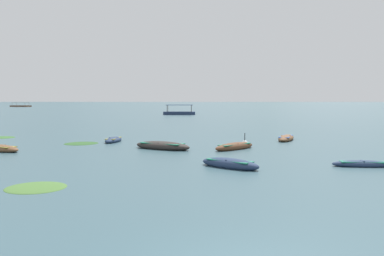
{
  "coord_description": "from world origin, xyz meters",
  "views": [
    {
      "loc": [
        -1.17,
        -6.55,
        3.31
      ],
      "look_at": [
        1.22,
        28.6,
        0.85
      ],
      "focal_mm": 36.82,
      "sensor_mm": 36.0,
      "label": 1
    }
  ],
  "objects_px": {
    "rowboat_1": "(162,146)",
    "rowboat_5": "(0,148)",
    "ferry_0": "(21,106)",
    "ferry_1": "(179,113)",
    "rowboat_7": "(230,164)",
    "rowboat_2": "(363,164)",
    "rowboat_3": "(235,147)",
    "rowboat_4": "(286,138)",
    "mooring_buoy": "(245,143)",
    "rowboat_6": "(113,140)"
  },
  "relations": [
    {
      "from": "rowboat_7",
      "to": "mooring_buoy",
      "type": "xyz_separation_m",
      "value": [
        2.76,
        9.86,
        -0.08
      ]
    },
    {
      "from": "rowboat_5",
      "to": "rowboat_7",
      "type": "distance_m",
      "value": 15.91
    },
    {
      "from": "rowboat_2",
      "to": "ferry_0",
      "type": "relative_size",
      "value": 0.26
    },
    {
      "from": "rowboat_5",
      "to": "ferry_1",
      "type": "distance_m",
      "value": 67.28
    },
    {
      "from": "rowboat_1",
      "to": "rowboat_4",
      "type": "xyz_separation_m",
      "value": [
        10.29,
        5.3,
        -0.03
      ]
    },
    {
      "from": "rowboat_1",
      "to": "ferry_1",
      "type": "distance_m",
      "value": 65.54
    },
    {
      "from": "rowboat_1",
      "to": "ferry_1",
      "type": "bearing_deg",
      "value": 86.91
    },
    {
      "from": "rowboat_3",
      "to": "ferry_0",
      "type": "xyz_separation_m",
      "value": [
        -82.31,
        191.08,
        0.26
      ]
    },
    {
      "from": "rowboat_4",
      "to": "rowboat_5",
      "type": "height_order",
      "value": "rowboat_4"
    },
    {
      "from": "rowboat_1",
      "to": "rowboat_4",
      "type": "relative_size",
      "value": 1.05
    },
    {
      "from": "rowboat_5",
      "to": "rowboat_3",
      "type": "bearing_deg",
      "value": -0.74
    },
    {
      "from": "rowboat_1",
      "to": "ferry_0",
      "type": "height_order",
      "value": "ferry_0"
    },
    {
      "from": "rowboat_5",
      "to": "rowboat_1",
      "type": "bearing_deg",
      "value": 1.66
    },
    {
      "from": "ferry_0",
      "to": "ferry_1",
      "type": "relative_size",
      "value": 1.53
    },
    {
      "from": "rowboat_6",
      "to": "mooring_buoy",
      "type": "bearing_deg",
      "value": -15.55
    },
    {
      "from": "ferry_0",
      "to": "rowboat_2",
      "type": "bearing_deg",
      "value": -66.21
    },
    {
      "from": "rowboat_2",
      "to": "ferry_0",
      "type": "distance_m",
      "value": 216.92
    },
    {
      "from": "rowboat_1",
      "to": "rowboat_3",
      "type": "distance_m",
      "value": 4.93
    },
    {
      "from": "rowboat_4",
      "to": "rowboat_1",
      "type": "bearing_deg",
      "value": -152.76
    },
    {
      "from": "rowboat_4",
      "to": "ferry_1",
      "type": "height_order",
      "value": "ferry_1"
    },
    {
      "from": "rowboat_1",
      "to": "rowboat_5",
      "type": "distance_m",
      "value": 10.68
    },
    {
      "from": "rowboat_4",
      "to": "ferry_1",
      "type": "distance_m",
      "value": 60.53
    },
    {
      "from": "rowboat_1",
      "to": "ferry_1",
      "type": "xyz_separation_m",
      "value": [
        3.53,
        65.45,
        0.24
      ]
    },
    {
      "from": "rowboat_2",
      "to": "rowboat_1",
      "type": "bearing_deg",
      "value": 141.87
    },
    {
      "from": "rowboat_2",
      "to": "rowboat_7",
      "type": "height_order",
      "value": "rowboat_7"
    },
    {
      "from": "rowboat_5",
      "to": "rowboat_7",
      "type": "height_order",
      "value": "rowboat_7"
    },
    {
      "from": "ferry_0",
      "to": "ferry_1",
      "type": "distance_m",
      "value": 149.02
    },
    {
      "from": "rowboat_3",
      "to": "ferry_1",
      "type": "xyz_separation_m",
      "value": [
        -1.37,
        65.96,
        0.27
      ]
    },
    {
      "from": "rowboat_7",
      "to": "mooring_buoy",
      "type": "distance_m",
      "value": 10.23
    },
    {
      "from": "ferry_0",
      "to": "ferry_1",
      "type": "height_order",
      "value": "same"
    },
    {
      "from": "rowboat_1",
      "to": "rowboat_6",
      "type": "distance_m",
      "value": 6.31
    },
    {
      "from": "rowboat_5",
      "to": "mooring_buoy",
      "type": "bearing_deg",
      "value": 8.19
    },
    {
      "from": "ferry_1",
      "to": "rowboat_2",
      "type": "bearing_deg",
      "value": -84.89
    },
    {
      "from": "rowboat_2",
      "to": "ferry_0",
      "type": "xyz_separation_m",
      "value": [
        -87.49,
        198.49,
        0.32
      ]
    },
    {
      "from": "ferry_0",
      "to": "rowboat_6",
      "type": "bearing_deg",
      "value": -68.41
    },
    {
      "from": "rowboat_3",
      "to": "rowboat_6",
      "type": "relative_size",
      "value": 1.11
    },
    {
      "from": "rowboat_2",
      "to": "mooring_buoy",
      "type": "height_order",
      "value": "mooring_buoy"
    },
    {
      "from": "rowboat_2",
      "to": "rowboat_7",
      "type": "bearing_deg",
      "value": 178.53
    },
    {
      "from": "rowboat_1",
      "to": "rowboat_7",
      "type": "xyz_separation_m",
      "value": [
        3.39,
        -7.75,
        -0.02
      ]
    },
    {
      "from": "rowboat_5",
      "to": "ferry_0",
      "type": "height_order",
      "value": "ferry_0"
    },
    {
      "from": "rowboat_7",
      "to": "rowboat_2",
      "type": "bearing_deg",
      "value": -1.47
    },
    {
      "from": "rowboat_4",
      "to": "ferry_0",
      "type": "height_order",
      "value": "ferry_0"
    },
    {
      "from": "rowboat_3",
      "to": "ferry_0",
      "type": "height_order",
      "value": "ferry_0"
    },
    {
      "from": "rowboat_6",
      "to": "rowboat_7",
      "type": "bearing_deg",
      "value": -59.9
    },
    {
      "from": "rowboat_7",
      "to": "mooring_buoy",
      "type": "bearing_deg",
      "value": 74.37
    },
    {
      "from": "rowboat_2",
      "to": "rowboat_3",
      "type": "relative_size",
      "value": 0.89
    },
    {
      "from": "rowboat_6",
      "to": "rowboat_7",
      "type": "distance_m",
      "value": 14.64
    },
    {
      "from": "rowboat_5",
      "to": "ferry_0",
      "type": "xyz_separation_m",
      "value": [
        -66.73,
        190.88,
        0.28
      ]
    },
    {
      "from": "rowboat_2",
      "to": "rowboat_4",
      "type": "xyz_separation_m",
      "value": [
        0.2,
        13.22,
        0.05
      ]
    },
    {
      "from": "rowboat_4",
      "to": "ferry_1",
      "type": "xyz_separation_m",
      "value": [
        -6.76,
        60.15,
        0.27
      ]
    }
  ]
}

